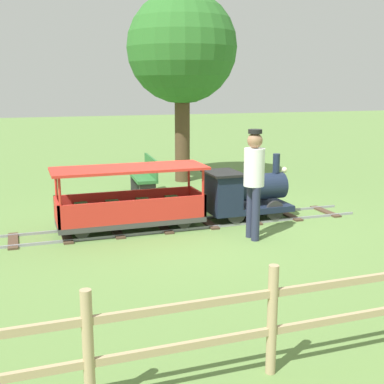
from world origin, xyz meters
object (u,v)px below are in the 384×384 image
(passenger_car, at_px, (130,205))
(oak_tree_near, at_px, (182,49))
(locomotive, at_px, (243,192))
(park_bench, at_px, (145,177))
(conductor_person, at_px, (254,175))

(passenger_car, xyz_separation_m, oak_tree_near, (-3.71, 2.06, 2.61))
(locomotive, bearing_deg, park_bench, -153.71)
(passenger_car, distance_m, park_bench, 2.42)
(park_bench, height_order, oak_tree_near, oak_tree_near)
(passenger_car, distance_m, oak_tree_near, 4.98)
(locomotive, xyz_separation_m, oak_tree_near, (-3.71, 0.13, 2.55))
(passenger_car, xyz_separation_m, conductor_person, (1.00, 1.62, 0.53))
(oak_tree_near, bearing_deg, conductor_person, -5.36)
(passenger_car, height_order, park_bench, passenger_car)
(conductor_person, relative_size, park_bench, 1.22)
(locomotive, height_order, park_bench, locomotive)
(park_bench, bearing_deg, locomotive, 26.29)
(park_bench, relative_size, oak_tree_near, 0.31)
(passenger_car, bearing_deg, oak_tree_near, 150.94)
(locomotive, distance_m, passenger_car, 1.93)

